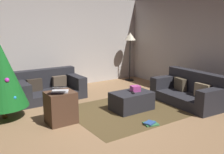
{
  "coord_description": "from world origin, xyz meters",
  "views": [
    {
      "loc": [
        -2.4,
        -3.61,
        1.83
      ],
      "look_at": [
        0.41,
        0.53,
        0.75
      ],
      "focal_mm": 39.68,
      "sensor_mm": 36.0,
      "label": 1
    }
  ],
  "objects_px": {
    "couch_left": "(48,87)",
    "gift_box": "(135,89)",
    "couch_right": "(190,91)",
    "laptop": "(60,90)",
    "christmas_tree": "(1,74)",
    "ottoman": "(132,101)",
    "book_stack": "(150,123)",
    "tv_remote": "(133,93)",
    "side_table": "(61,107)",
    "corner_lamp": "(130,40)"
  },
  "relations": [
    {
      "from": "couch_right",
      "to": "christmas_tree",
      "type": "height_order",
      "value": "christmas_tree"
    },
    {
      "from": "couch_left",
      "to": "tv_remote",
      "type": "relative_size",
      "value": 10.07
    },
    {
      "from": "laptop",
      "to": "book_stack",
      "type": "bearing_deg",
      "value": -35.79
    },
    {
      "from": "tv_remote",
      "to": "laptop",
      "type": "bearing_deg",
      "value": -156.11
    },
    {
      "from": "ottoman",
      "to": "gift_box",
      "type": "bearing_deg",
      "value": 8.62
    },
    {
      "from": "gift_box",
      "to": "book_stack",
      "type": "bearing_deg",
      "value": -111.45
    },
    {
      "from": "laptop",
      "to": "corner_lamp",
      "type": "relative_size",
      "value": 0.3
    },
    {
      "from": "book_stack",
      "to": "couch_right",
      "type": "bearing_deg",
      "value": 14.92
    },
    {
      "from": "couch_left",
      "to": "ottoman",
      "type": "relative_size",
      "value": 1.88
    },
    {
      "from": "christmas_tree",
      "to": "laptop",
      "type": "bearing_deg",
      "value": -47.87
    },
    {
      "from": "christmas_tree",
      "to": "laptop",
      "type": "relative_size",
      "value": 3.49
    },
    {
      "from": "gift_box",
      "to": "laptop",
      "type": "distance_m",
      "value": 1.7
    },
    {
      "from": "ottoman",
      "to": "christmas_tree",
      "type": "relative_size",
      "value": 0.52
    },
    {
      "from": "gift_box",
      "to": "christmas_tree",
      "type": "height_order",
      "value": "christmas_tree"
    },
    {
      "from": "tv_remote",
      "to": "corner_lamp",
      "type": "distance_m",
      "value": 3.09
    },
    {
      "from": "book_stack",
      "to": "corner_lamp",
      "type": "xyz_separation_m",
      "value": [
        1.97,
        3.13,
        1.3
      ]
    },
    {
      "from": "tv_remote",
      "to": "christmas_tree",
      "type": "bearing_deg",
      "value": -173.61
    },
    {
      "from": "corner_lamp",
      "to": "tv_remote",
      "type": "bearing_deg",
      "value": -126.79
    },
    {
      "from": "ottoman",
      "to": "book_stack",
      "type": "distance_m",
      "value": 0.89
    },
    {
      "from": "couch_left",
      "to": "laptop",
      "type": "height_order",
      "value": "laptop"
    },
    {
      "from": "couch_right",
      "to": "laptop",
      "type": "bearing_deg",
      "value": 84.26
    },
    {
      "from": "corner_lamp",
      "to": "couch_left",
      "type": "bearing_deg",
      "value": -171.85
    },
    {
      "from": "side_table",
      "to": "corner_lamp",
      "type": "distance_m",
      "value": 4.04
    },
    {
      "from": "christmas_tree",
      "to": "laptop",
      "type": "height_order",
      "value": "christmas_tree"
    },
    {
      "from": "couch_right",
      "to": "side_table",
      "type": "bearing_deg",
      "value": 83.26
    },
    {
      "from": "gift_box",
      "to": "ottoman",
      "type": "bearing_deg",
      "value": -171.38
    },
    {
      "from": "book_stack",
      "to": "ottoman",
      "type": "bearing_deg",
      "value": 75.07
    },
    {
      "from": "couch_right",
      "to": "gift_box",
      "type": "distance_m",
      "value": 1.39
    },
    {
      "from": "couch_right",
      "to": "book_stack",
      "type": "height_order",
      "value": "couch_right"
    },
    {
      "from": "couch_left",
      "to": "book_stack",
      "type": "relative_size",
      "value": 5.33
    },
    {
      "from": "couch_right",
      "to": "corner_lamp",
      "type": "height_order",
      "value": "corner_lamp"
    },
    {
      "from": "couch_right",
      "to": "book_stack",
      "type": "distance_m",
      "value": 1.72
    },
    {
      "from": "christmas_tree",
      "to": "side_table",
      "type": "bearing_deg",
      "value": -45.35
    },
    {
      "from": "christmas_tree",
      "to": "gift_box",
      "type": "bearing_deg",
      "value": -21.96
    },
    {
      "from": "tv_remote",
      "to": "side_table",
      "type": "distance_m",
      "value": 1.55
    },
    {
      "from": "tv_remote",
      "to": "couch_left",
      "type": "bearing_deg",
      "value": 151.98
    },
    {
      "from": "couch_left",
      "to": "christmas_tree",
      "type": "relative_size",
      "value": 0.98
    },
    {
      "from": "couch_right",
      "to": "christmas_tree",
      "type": "relative_size",
      "value": 1.06
    },
    {
      "from": "christmas_tree",
      "to": "laptop",
      "type": "distance_m",
      "value": 1.23
    },
    {
      "from": "gift_box",
      "to": "corner_lamp",
      "type": "distance_m",
      "value": 2.93
    },
    {
      "from": "side_table",
      "to": "gift_box",
      "type": "bearing_deg",
      "value": -5.52
    },
    {
      "from": "couch_right",
      "to": "ottoman",
      "type": "distance_m",
      "value": 1.48
    },
    {
      "from": "couch_left",
      "to": "book_stack",
      "type": "distance_m",
      "value": 2.89
    },
    {
      "from": "tv_remote",
      "to": "book_stack",
      "type": "relative_size",
      "value": 0.53
    },
    {
      "from": "gift_box",
      "to": "tv_remote",
      "type": "height_order",
      "value": "gift_box"
    },
    {
      "from": "couch_left",
      "to": "gift_box",
      "type": "relative_size",
      "value": 8.59
    },
    {
      "from": "couch_right",
      "to": "ottoman",
      "type": "xyz_separation_m",
      "value": [
        -1.42,
        0.4,
        -0.09
      ]
    },
    {
      "from": "gift_box",
      "to": "side_table",
      "type": "bearing_deg",
      "value": 174.48
    },
    {
      "from": "side_table",
      "to": "christmas_tree",
      "type": "bearing_deg",
      "value": 134.65
    },
    {
      "from": "couch_right",
      "to": "tv_remote",
      "type": "height_order",
      "value": "couch_right"
    }
  ]
}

